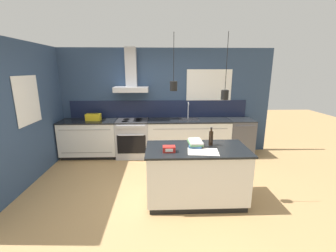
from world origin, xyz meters
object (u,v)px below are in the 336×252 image
oven_range (133,138)px  red_supply_box (169,149)px  book_stack (195,143)px  dishwasher (239,137)px  yellow_toolbox (93,117)px  bottle_on_island (211,138)px

oven_range → red_supply_box: red_supply_box is taller
oven_range → book_stack: book_stack is taller
red_supply_box → dishwasher: bearing=49.5°
yellow_toolbox → dishwasher: bearing=-0.0°
bottle_on_island → yellow_toolbox: 3.06m
dishwasher → bottle_on_island: 2.31m
oven_range → bottle_on_island: bottle_on_island is taller
bottle_on_island → red_supply_box: 0.74m
dishwasher → book_stack: (-1.43, -1.94, 0.50)m
dishwasher → book_stack: bearing=-126.4°
dishwasher → red_supply_box: (-1.86, -2.17, 0.50)m
bottle_on_island → yellow_toolbox: bearing=141.7°
oven_range → bottle_on_island: 2.47m
dishwasher → bottle_on_island: (-1.17, -1.90, 0.58)m
red_supply_box → yellow_toolbox: bearing=128.4°
book_stack → red_supply_box: (-0.43, -0.24, -0.00)m
book_stack → bottle_on_island: bearing=8.3°
bottle_on_island → yellow_toolbox: bottle_on_island is taller
bottle_on_island → oven_range: bearing=128.0°
book_stack → yellow_toolbox: (-2.15, 1.94, 0.03)m
bottle_on_island → yellow_toolbox: size_ratio=0.87×
red_supply_box → yellow_toolbox: size_ratio=0.54×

